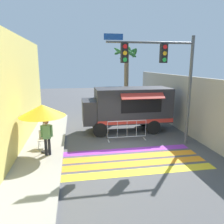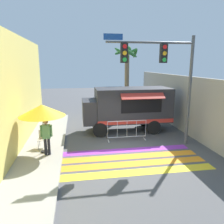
% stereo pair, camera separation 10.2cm
% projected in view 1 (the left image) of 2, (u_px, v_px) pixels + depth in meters
% --- Properties ---
extents(ground_plane, '(60.00, 60.00, 0.00)m').
position_uv_depth(ground_plane, '(127.00, 151.00, 10.80)').
color(ground_plane, '#4C4C4F').
extents(sidewalk_left, '(4.40, 16.00, 0.13)m').
position_uv_depth(sidewalk_left, '(14.00, 158.00, 9.90)').
color(sidewalk_left, '#99968E').
rests_on(sidewalk_left, ground_plane).
extents(building_left_facade, '(0.25, 16.00, 5.63)m').
position_uv_depth(building_left_facade, '(9.00, 98.00, 9.32)').
color(building_left_facade, '#E5D166').
rests_on(building_left_facade, ground_plane).
extents(concrete_wall_right, '(0.20, 16.00, 3.51)m').
position_uv_depth(concrete_wall_right, '(182.00, 103.00, 14.04)').
color(concrete_wall_right, '#A39E93').
rests_on(concrete_wall_right, ground_plane).
extents(crosswalk_painted, '(6.40, 2.84, 0.01)m').
position_uv_depth(crosswalk_painted, '(133.00, 160.00, 9.81)').
color(crosswalk_painted, yellow).
rests_on(crosswalk_painted, ground_plane).
extents(food_truck, '(5.49, 2.52, 2.76)m').
position_uv_depth(food_truck, '(126.00, 106.00, 13.76)').
color(food_truck, '#2D2D33').
rests_on(food_truck, ground_plane).
extents(traffic_signal_pole, '(4.54, 0.29, 5.59)m').
position_uv_depth(traffic_signal_pole, '(163.00, 67.00, 10.78)').
color(traffic_signal_pole, '#515456').
rests_on(traffic_signal_pole, ground_plane).
extents(patio_umbrella, '(2.10, 2.10, 2.29)m').
position_uv_depth(patio_umbrella, '(42.00, 111.00, 9.90)').
color(patio_umbrella, black).
rests_on(patio_umbrella, sidewalk_left).
extents(folding_chair, '(0.48, 0.48, 0.85)m').
position_uv_depth(folding_chair, '(44.00, 137.00, 10.88)').
color(folding_chair, '#4C4C51').
rests_on(folding_chair, sidewalk_left).
extents(vendor_person, '(0.53, 0.22, 1.68)m').
position_uv_depth(vendor_person, '(47.00, 135.00, 9.83)').
color(vendor_person, black).
rests_on(vendor_person, sidewalk_left).
extents(barricade_front, '(2.22, 0.44, 1.15)m').
position_uv_depth(barricade_front, '(127.00, 130.00, 12.24)').
color(barricade_front, '#B7BABF').
rests_on(barricade_front, ground_plane).
extents(palm_tree, '(2.08, 2.17, 5.58)m').
position_uv_depth(palm_tree, '(126.00, 69.00, 16.60)').
color(palm_tree, '#7A664C').
rests_on(palm_tree, ground_plane).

